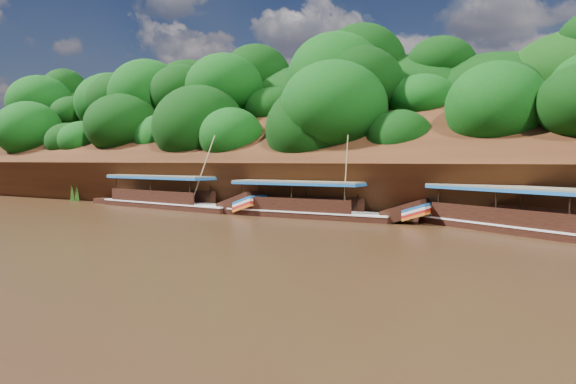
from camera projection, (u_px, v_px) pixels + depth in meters
name	position (u px, v px, depth m)	size (l,w,h in m)	color
ground	(242.00, 230.00, 31.89)	(160.00, 160.00, 0.00)	black
riverbank	(394.00, 183.00, 50.91)	(120.00, 30.06, 19.40)	black
boat_0	(534.00, 224.00, 29.71)	(14.75, 8.90, 6.05)	black
boat_1	(318.00, 210.00, 38.29)	(14.63, 2.98, 6.05)	black
boat_2	(176.00, 201.00, 45.67)	(17.26, 3.98, 6.36)	black
reeds	(290.00, 202.00, 41.43)	(48.59, 2.60, 2.14)	#255D17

